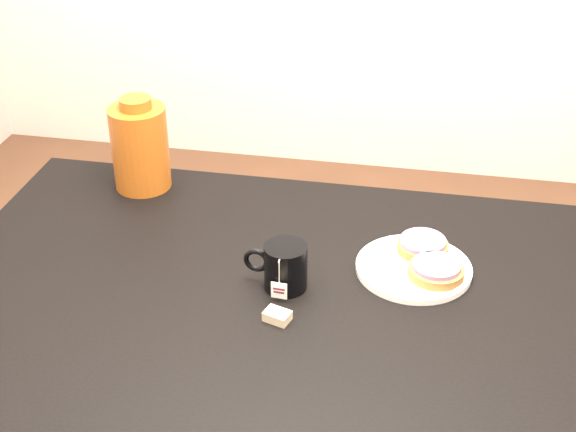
{
  "coord_description": "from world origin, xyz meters",
  "views": [
    {
      "loc": [
        0.2,
        -1.16,
        1.64
      ],
      "look_at": [
        -0.06,
        0.19,
        0.81
      ],
      "focal_mm": 50.0,
      "sensor_mm": 36.0,
      "label": 1
    }
  ],
  "objects_px": {
    "bagel_back": "(423,245)",
    "mug": "(284,266)",
    "bagel_package": "(140,146)",
    "table": "(301,335)",
    "plate": "(414,267)",
    "bagel_front": "(436,270)",
    "teabag_pouch": "(277,316)"
  },
  "relations": [
    {
      "from": "bagel_package",
      "to": "plate",
      "type": "bearing_deg",
      "value": -19.9
    },
    {
      "from": "bagel_back",
      "to": "mug",
      "type": "xyz_separation_m",
      "value": [
        -0.25,
        -0.15,
        0.02
      ]
    },
    {
      "from": "mug",
      "to": "teabag_pouch",
      "type": "height_order",
      "value": "mug"
    },
    {
      "from": "bagel_back",
      "to": "bagel_front",
      "type": "distance_m",
      "value": 0.09
    },
    {
      "from": "bagel_back",
      "to": "bagel_package",
      "type": "distance_m",
      "value": 0.67
    },
    {
      "from": "bagel_package",
      "to": "table",
      "type": "bearing_deg",
      "value": -39.84
    },
    {
      "from": "bagel_front",
      "to": "mug",
      "type": "xyz_separation_m",
      "value": [
        -0.28,
        -0.07,
        0.02
      ]
    },
    {
      "from": "bagel_front",
      "to": "bagel_package",
      "type": "xyz_separation_m",
      "value": [
        -0.67,
        0.25,
        0.07
      ]
    },
    {
      "from": "bagel_front",
      "to": "teabag_pouch",
      "type": "distance_m",
      "value": 0.32
    },
    {
      "from": "table",
      "to": "bagel_front",
      "type": "xyz_separation_m",
      "value": [
        0.24,
        0.11,
        0.11
      ]
    },
    {
      "from": "bagel_package",
      "to": "bagel_back",
      "type": "bearing_deg",
      "value": -15.01
    },
    {
      "from": "bagel_back",
      "to": "bagel_package",
      "type": "bearing_deg",
      "value": 164.99
    },
    {
      "from": "bagel_back",
      "to": "teabag_pouch",
      "type": "relative_size",
      "value": 2.78
    },
    {
      "from": "bagel_back",
      "to": "plate",
      "type": "bearing_deg",
      "value": -103.36
    },
    {
      "from": "plate",
      "to": "bagel_front",
      "type": "bearing_deg",
      "value": -31.21
    },
    {
      "from": "mug",
      "to": "plate",
      "type": "bearing_deg",
      "value": 26.36
    },
    {
      "from": "mug",
      "to": "teabag_pouch",
      "type": "relative_size",
      "value": 2.77
    },
    {
      "from": "teabag_pouch",
      "to": "bagel_package",
      "type": "height_order",
      "value": "bagel_package"
    },
    {
      "from": "plate",
      "to": "bagel_back",
      "type": "height_order",
      "value": "bagel_back"
    },
    {
      "from": "bagel_back",
      "to": "bagel_front",
      "type": "xyz_separation_m",
      "value": [
        0.03,
        -0.08,
        -0.0
      ]
    },
    {
      "from": "teabag_pouch",
      "to": "mug",
      "type": "bearing_deg",
      "value": 93.87
    },
    {
      "from": "bagel_package",
      "to": "teabag_pouch",
      "type": "bearing_deg",
      "value": -46.81
    },
    {
      "from": "table",
      "to": "bagel_back",
      "type": "distance_m",
      "value": 0.3
    },
    {
      "from": "bagel_back",
      "to": "bagel_front",
      "type": "height_order",
      "value": "same"
    },
    {
      "from": "bagel_back",
      "to": "teabag_pouch",
      "type": "distance_m",
      "value": 0.35
    },
    {
      "from": "table",
      "to": "teabag_pouch",
      "type": "xyz_separation_m",
      "value": [
        -0.03,
        -0.07,
        0.09
      ]
    },
    {
      "from": "mug",
      "to": "teabag_pouch",
      "type": "bearing_deg",
      "value": -82.16
    },
    {
      "from": "table",
      "to": "bagel_package",
      "type": "height_order",
      "value": "bagel_package"
    },
    {
      "from": "mug",
      "to": "bagel_back",
      "type": "bearing_deg",
      "value": 35.48
    },
    {
      "from": "bagel_front",
      "to": "bagel_back",
      "type": "bearing_deg",
      "value": 109.64
    },
    {
      "from": "table",
      "to": "plate",
      "type": "distance_m",
      "value": 0.25
    },
    {
      "from": "plate",
      "to": "teabag_pouch",
      "type": "height_order",
      "value": "teabag_pouch"
    }
  ]
}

